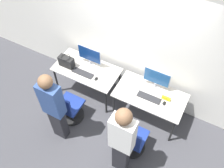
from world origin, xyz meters
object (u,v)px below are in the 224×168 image
Objects in this scene: mouse_left at (96,79)px; person_left at (54,107)px; keyboard_left at (83,73)px; mouse_right at (164,103)px; person_right at (122,141)px; office_chair_right at (132,140)px; handbag at (66,62)px; office_chair_left at (69,108)px; monitor_left at (89,56)px; keyboard_right at (149,97)px; monitor_right at (157,79)px.

mouse_left is 0.05× the size of person_left.
person_left reaches higher than keyboard_left.
person_right reaches higher than mouse_right.
keyboard_left is at bearing 154.69° from office_chair_right.
handbag is at bearing 114.04° from person_left.
office_chair_left is 1.79m from mouse_right.
office_chair_left reaches higher than mouse_left.
person_right reaches higher than monitor_left.
handbag reaches higher than keyboard_right.
monitor_left and monitor_right have the same top height.
handbag is at bearing 148.70° from person_right.
monitor_right is 0.36m from keyboard_right.
person_left is 1.10m from handbag.
person_right is 2.01m from handbag.
office_chair_right is (0.03, -0.71, -0.39)m from keyboard_right.
monitor_right reaches higher than office_chair_right.
monitor_left reaches higher than office_chair_right.
keyboard_right is at bearing 92.12° from office_chair_right.
office_chair_left is 2.00× the size of keyboard_right.
person_right reaches higher than office_chair_right.
monitor_right is 1.63× the size of handbag.
person_right is (-0.01, -1.36, 0.02)m from monitor_right.
monitor_left is at bearing 32.90° from handbag.
keyboard_right is (1.28, 1.04, -0.19)m from person_left.
keyboard_left is at bearing 178.84° from mouse_left.
keyboard_right is at bearing 1.07° from handbag.
person_left reaches higher than mouse_right.
office_chair_right is at bearing -88.48° from monitor_right.
mouse_right is 1.15m from person_right.
office_chair_right is at bearing -109.85° from mouse_right.
person_left reaches higher than monitor_left.
mouse_right is at bearing 70.15° from office_chair_right.
monitor_right reaches higher than handbag.
mouse_right is at bearing 2.42° from keyboard_left.
handbag is at bearing 158.86° from office_chair_right.
monitor_left is at bearing 93.02° from person_left.
person_right reaches higher than mouse_left.
person_right is at bearing -90.48° from keyboard_right.
keyboard_left is at bearing -90.00° from monitor_left.
person_right is at bearing -37.24° from keyboard_left.
keyboard_left is 0.50× the size of office_chair_right.
person_left is 5.63× the size of handbag.
monitor_left reaches higher than mouse_right.
mouse_right is (0.28, -0.27, -0.22)m from monitor_right.
monitor_right is (1.32, 0.95, 0.62)m from office_chair_left.
monitor_left is at bearing -177.20° from monitor_right.
mouse_left is at bearing -2.97° from handbag.
office_chair_left is at bearing 178.38° from office_chair_right.
monitor_left is 0.56× the size of office_chair_left.
office_chair_left is at bearing -157.16° from mouse_right.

